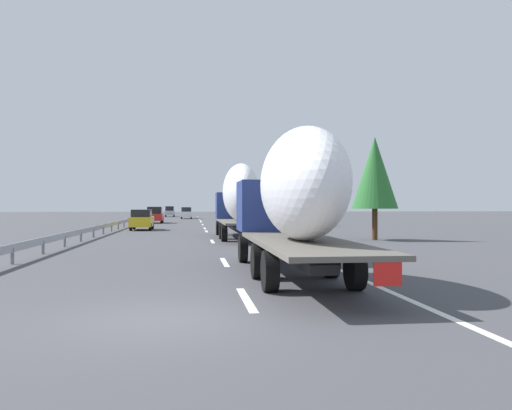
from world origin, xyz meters
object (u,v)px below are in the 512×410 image
object	(u,v)px
car_red_compact	(155,215)
car_silver_hatch	(170,212)
truck_trailing	(294,197)
car_white_van	(186,213)
car_yellow_coupe	(142,220)
truck_lead	(239,198)
road_sign	(249,205)

from	to	relation	value
car_red_compact	car_silver_hatch	world-z (taller)	car_red_compact
truck_trailing	car_silver_hatch	world-z (taller)	truck_trailing
truck_trailing	car_white_van	size ratio (longest dim) A/B	2.71
car_white_van	car_yellow_coupe	bearing A→B (deg)	174.88
truck_trailing	car_yellow_coupe	distance (m)	32.60
truck_trailing	car_red_compact	world-z (taller)	truck_trailing
truck_lead	car_silver_hatch	distance (m)	67.88
road_sign	car_yellow_coupe	bearing A→B (deg)	131.00
car_yellow_coupe	car_white_van	size ratio (longest dim) A/B	0.91
car_red_compact	car_white_van	distance (m)	21.38
truck_trailing	car_white_van	bearing A→B (deg)	3.09
car_yellow_coupe	car_silver_hatch	xyz separation A→B (m)	(54.15, -0.27, 0.07)
truck_lead	car_white_van	size ratio (longest dim) A/B	2.76
truck_trailing	car_silver_hatch	distance (m)	86.18
truck_lead	road_sign	world-z (taller)	truck_lead
car_white_van	car_silver_hatch	xyz separation A→B (m)	(14.78, 3.25, 0.04)
truck_lead	car_yellow_coupe	distance (m)	15.33
truck_lead	car_silver_hatch	xyz separation A→B (m)	(67.49, 7.09, -1.67)
car_silver_hatch	road_sign	bearing A→B (deg)	-167.26
truck_lead	car_silver_hatch	size ratio (longest dim) A/B	3.05
car_silver_hatch	truck_lead	bearing A→B (deg)	-174.01
car_white_van	road_sign	size ratio (longest dim) A/B	1.48
car_yellow_coupe	car_silver_hatch	bearing A→B (deg)	-0.29
truck_lead	road_sign	distance (m)	22.64
truck_trailing	road_sign	size ratio (longest dim) A/B	4.03
car_yellow_coupe	car_white_van	distance (m)	39.53
car_silver_hatch	car_yellow_coupe	bearing A→B (deg)	179.71
truck_trailing	car_red_compact	size ratio (longest dim) A/B	2.77
road_sign	car_red_compact	bearing A→B (deg)	48.87
car_silver_hatch	road_sign	distance (m)	46.21
car_red_compact	road_sign	xyz separation A→B (m)	(-9.21, -10.55, 1.21)
truck_lead	road_sign	bearing A→B (deg)	-7.87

